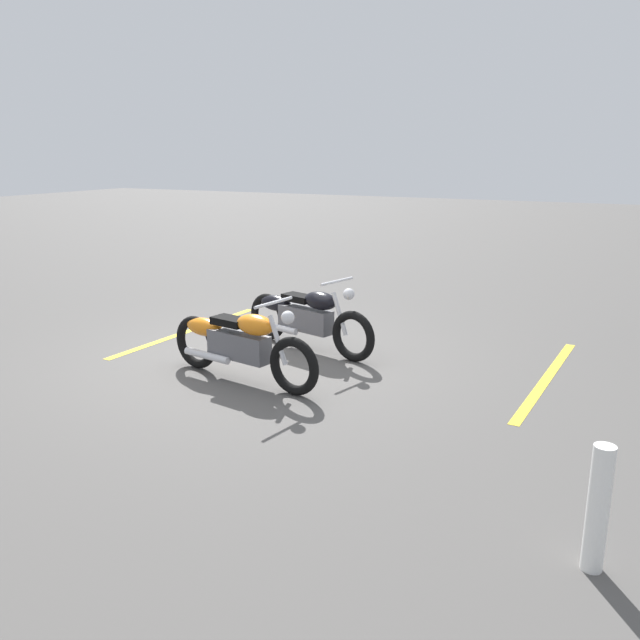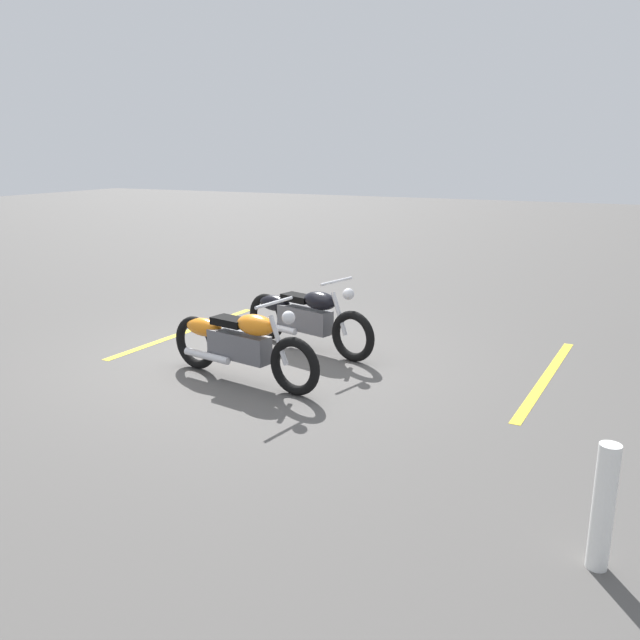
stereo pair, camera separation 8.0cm
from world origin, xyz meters
TOP-DOWN VIEW (x-y plane):
  - ground_plane at (0.00, 0.00)m, footprint 60.00×60.00m
  - motorcycle_bright_foreground at (0.23, -0.72)m, footprint 2.21×0.67m
  - motorcycle_dark_foreground at (0.36, 0.74)m, footprint 2.18×0.78m
  - bollard_post at (4.30, -2.76)m, footprint 0.14×0.14m
  - parking_stripe_near at (-1.64, 0.74)m, footprint 0.33×3.20m
  - parking_stripe_mid at (3.52, 0.95)m, footprint 0.33×3.20m

SIDE VIEW (x-z plane):
  - ground_plane at x=0.00m, z-range 0.00..0.00m
  - parking_stripe_near at x=-1.64m, z-range 0.00..0.01m
  - parking_stripe_mid at x=3.52m, z-range 0.00..0.01m
  - bollard_post at x=4.30m, z-range 0.00..0.87m
  - motorcycle_bright_foreground at x=0.23m, z-range -0.06..0.98m
  - motorcycle_dark_foreground at x=0.36m, z-range -0.06..0.98m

